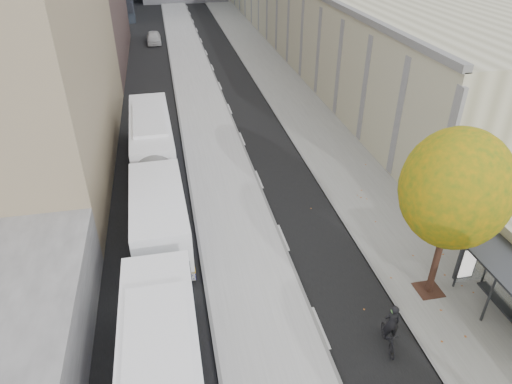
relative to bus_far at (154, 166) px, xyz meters
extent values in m
cube|color=#A5A5A5|center=(3.97, 10.94, -1.51)|extent=(4.25, 150.00, 0.15)
cube|color=slate|center=(11.97, 10.94, -1.55)|extent=(4.75, 150.00, 0.08)
cylinder|color=black|center=(11.44, -11.06, 0.11)|extent=(0.28, 0.28, 3.24)
sphere|color=#2F5B13|center=(11.44, -11.06, 3.67)|extent=(4.20, 4.20, 4.20)
cube|color=white|center=(0.00, 0.01, -0.14)|extent=(3.04, 17.52, 2.91)
cube|color=black|center=(0.00, 0.01, 0.40)|extent=(3.08, 16.83, 1.01)
cube|color=#197C69|center=(0.00, -8.69, -0.47)|extent=(1.84, 0.11, 1.13)
imported|color=black|center=(8.36, -13.43, -1.09)|extent=(0.71, 1.71, 1.00)
imported|color=black|center=(8.36, -13.43, -0.30)|extent=(0.67, 0.49, 1.68)
sphere|color=#4F8441|center=(8.36, -13.43, 0.33)|extent=(0.26, 0.26, 0.26)
imported|color=silver|center=(0.32, 35.48, -0.87)|extent=(1.75, 4.25, 1.44)
camera|label=1|loc=(1.11, -23.91, 12.65)|focal=32.00mm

